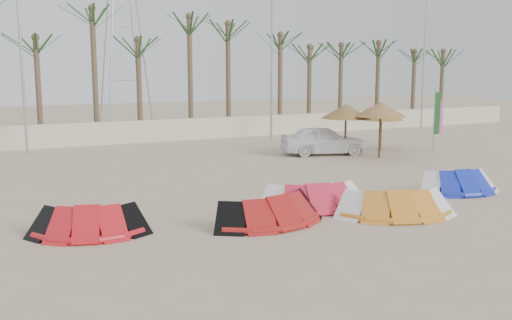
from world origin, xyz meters
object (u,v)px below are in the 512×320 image
kite_red_right (310,194)px  parasol_left (381,109)px  parasol_right (381,113)px  kite_red_mid (267,207)px  kite_orange (389,201)px  parasol_mid (346,111)px  car (323,140)px  kite_red_left (86,218)px  kite_blue (454,180)px

kite_red_right → parasol_left: 11.08m
parasol_right → kite_red_mid: bearing=-140.2°
kite_red_mid → kite_orange: 3.73m
kite_orange → parasol_left: parasol_left is taller
parasol_mid → car: 1.84m
parasol_mid → parasol_right: size_ratio=1.11×
parasol_left → parasol_right: parasol_left is taller
kite_red_right → kite_orange: 2.46m
kite_red_left → parasol_left: parasol_left is taller
kite_red_mid → kite_red_left: bearing=168.0°
kite_red_left → kite_red_right: (6.81, -0.14, 0.00)m
kite_blue → kite_orange: bearing=-159.9°
kite_red_left → parasol_left: (15.14, 6.90, 1.94)m
kite_red_mid → car: 13.08m
kite_red_mid → parasol_right: parasol_right is taller
kite_red_left → kite_orange: 8.66m
kite_red_left → parasol_mid: size_ratio=1.29×
kite_red_left → kite_orange: (8.43, -2.00, 0.00)m
kite_orange → parasol_left: 11.32m
kite_red_mid → parasol_right: (12.12, 10.10, 1.53)m
kite_red_left → parasol_right: parasol_right is taller
kite_red_mid → kite_orange: same height
kite_blue → car: car is taller
kite_red_right → kite_blue: bearing=-3.4°
kite_red_mid → kite_blue: same height
kite_blue → parasol_left: bearing=70.8°
kite_orange → kite_red_mid: bearing=164.8°
kite_red_right → parasol_right: (10.14, 9.22, 1.53)m
kite_blue → kite_red_left: bearing=177.8°
kite_orange → car: size_ratio=0.89×
kite_red_left → kite_orange: same height
kite_orange → kite_blue: size_ratio=1.20×
kite_orange → parasol_left: bearing=53.0°
kite_red_left → car: size_ratio=0.78×
kite_red_left → car: 16.01m
kite_red_right → parasol_mid: parasol_mid is taller
kite_red_mid → parasol_mid: 13.25m
parasol_left → parasol_mid: 1.74m
parasol_right → car: parasol_right is taller
kite_red_mid → kite_orange: bearing=-15.2°
kite_blue → car: (0.68, 9.47, 0.31)m
kite_red_mid → parasol_mid: (9.26, 9.30, 1.78)m
kite_red_left → kite_red_right: bearing=-1.2°
kite_blue → parasol_right: size_ratio=1.37×
kite_red_left → kite_orange: bearing=-13.4°
kite_red_right → kite_red_mid: bearing=-156.0°
kite_red_right → kite_orange: size_ratio=0.96×
parasol_right → car: (-3.70, -0.09, -1.22)m
kite_orange → parasol_left: size_ratio=1.39×
kite_red_mid → parasol_left: bearing=37.6°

